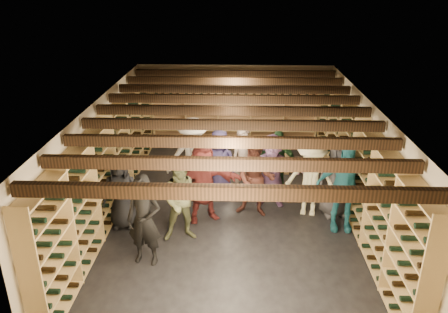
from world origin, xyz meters
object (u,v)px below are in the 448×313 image
person_0 (121,192)px  person_1 (144,220)px  crate_stack_right (281,159)px  person_11 (271,170)px  person_6 (219,164)px  person_2 (183,200)px  crate_loose (267,160)px  person_9 (193,158)px  person_3 (310,179)px  crate_stack_left (195,151)px  person_8 (256,179)px  person_5 (203,183)px  person_12 (337,177)px  person_4 (343,187)px  person_10 (277,162)px  person_7 (244,161)px

person_0 → person_1: 1.37m
crate_stack_right → person_1: 4.83m
person_11 → person_6: bearing=169.4°
person_11 → person_2: bearing=-133.9°
crate_stack_right → crate_loose: crate_stack_right is taller
person_0 → person_1: (0.70, -1.18, 0.07)m
person_2 → person_9: 1.78m
crate_stack_right → person_9: person_9 is taller
person_6 → person_3: bearing=-10.8°
crate_stack_left → person_1: size_ratio=0.41×
crate_stack_left → person_8: bearing=-61.0°
person_5 → person_12: person_12 is taller
crate_stack_right → person_4: (0.95, -2.72, 0.58)m
crate_stack_right → person_12: bearing=-66.3°
crate_loose → person_5: 3.41m
person_0 → person_10: 3.55m
person_1 → person_12: person_12 is taller
person_4 → person_5: 2.77m
crate_stack_left → person_1: (-0.45, -4.47, 0.50)m
person_0 → person_3: (3.81, 0.62, 0.06)m
person_7 → person_12: size_ratio=0.93×
crate_stack_left → person_1: 4.52m
person_9 → person_11: bearing=-14.6°
person_9 → person_4: bearing=-27.1°
person_6 → person_7: person_7 is taller
person_11 → person_12: bearing=-11.5°
person_4 → person_12: (0.00, 0.55, -0.06)m
crate_stack_right → person_7: (-0.98, -1.26, 0.47)m
crate_stack_right → person_10: person_10 is taller
person_3 → person_12: 0.55m
person_6 → person_10: person_6 is taller
person_0 → person_12: bearing=4.0°
person_0 → person_6: person_6 is taller
crate_stack_left → person_3: person_3 is taller
person_5 → person_9: person_9 is taller
crate_stack_left → person_4: (3.21, -3.23, 0.58)m
person_0 → person_8: size_ratio=0.92×
person_0 → person_5: 1.64m
person_1 → person_12: 4.07m
person_9 → person_7: bearing=4.4°
person_9 → person_12: 3.15m
person_1 → person_6: size_ratio=1.05×
person_4 → person_7: size_ratio=1.14×
person_5 → person_10: 2.02m
person_3 → person_9: size_ratio=0.88×
crate_stack_right → person_6: bearing=-137.4°
crate_stack_left → person_8: 3.18m
crate_loose → person_11: size_ratio=0.31×
crate_loose → person_5: size_ratio=0.30×
person_1 → person_11: 3.21m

